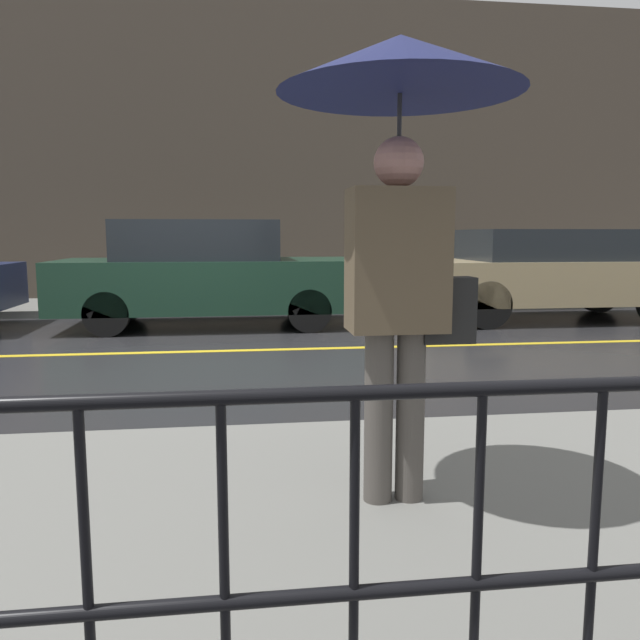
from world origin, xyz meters
name	(u,v)px	position (x,y,z in m)	size (l,w,h in m)	color
ground_plane	(196,352)	(0.00, 0.00, 0.00)	(80.00, 80.00, 0.00)	#262628
sidewalk_near	(123,547)	(0.00, -4.74, 0.06)	(28.00, 2.88, 0.12)	slate
sidewalk_far	(211,305)	(0.00, 4.39, 0.06)	(28.00, 2.16, 0.12)	slate
lane_marking	(196,351)	(0.00, 0.00, 0.00)	(25.20, 0.12, 0.01)	gold
building_storefront	(210,151)	(0.00, 5.62, 3.01)	(28.00, 0.30, 6.02)	#4C4238
railing_foreground	(13,549)	(0.00, -5.93, 0.68)	(12.00, 0.04, 0.89)	black
pedestrian	(400,136)	(1.20, -4.56, 1.78)	(1.07, 1.07, 2.07)	#4C4742
car_dark_green	(208,274)	(0.07, 2.10, 0.78)	(4.40, 1.83, 1.56)	#193828
car_tan	(547,273)	(5.39, 2.10, 0.75)	(4.43, 1.87, 1.43)	tan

